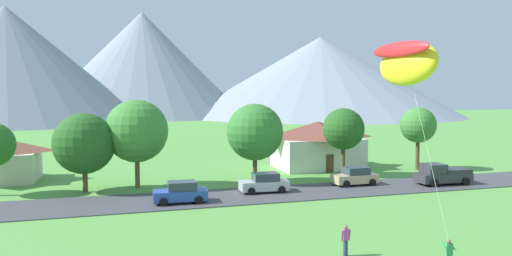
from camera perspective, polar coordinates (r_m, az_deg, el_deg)
name	(u,v)px	position (r m, az deg, el deg)	size (l,w,h in m)	color
road_strip	(234,196)	(39.75, -2.75, -8.33)	(160.00, 6.58, 0.08)	#424247
mountain_far_east_ridge	(7,64)	(163.37, -28.15, 6.89)	(83.21, 83.21, 35.40)	gray
mountain_west_ridge	(143,64)	(185.83, -13.67, 7.55)	(79.03, 79.03, 39.74)	gray
mountain_central_ridge	(320,77)	(185.02, 7.83, 6.25)	(107.12, 107.12, 30.70)	gray
house_left_center	(317,144)	(54.94, 7.52, -1.93)	(10.19, 7.21, 5.45)	silver
tree_near_left	(418,125)	(56.22, 19.19, 0.32)	(4.06, 4.06, 7.14)	brown
tree_left_of_center	(84,144)	(43.57, -20.25, -1.79)	(5.36, 5.36, 7.00)	brown
tree_center	(343,129)	(49.63, 10.63, -0.13)	(4.35, 4.35, 7.18)	brown
tree_near_right	(137,131)	(44.07, -14.37, -0.37)	(5.76, 5.76, 8.15)	brown
tree_far_right	(255,132)	(44.78, -0.13, -0.51)	(5.46, 5.46, 7.73)	brown
parked_car_tan_west_end	(355,176)	(45.28, 12.01, -5.81)	(4.22, 2.11, 1.68)	tan
parked_car_blue_mid_west	(181,193)	(37.68, -9.18, -7.80)	(4.26, 2.20, 1.68)	#2847A8
parked_car_silver_east_end	(264,183)	(41.10, 1.02, -6.73)	(4.26, 2.20, 1.68)	#B7BCC1
pickup_truck_charcoal_west_side	(442,174)	(47.87, 21.75, -5.24)	(5.27, 2.48, 1.99)	#333338
kite_flyer_with_kite	(407,64)	(25.11, 17.97, 7.45)	(2.46, 4.52, 11.46)	#3D3D42
watcher_person	(346,240)	(26.05, 10.89, -13.28)	(0.56, 0.24, 1.68)	navy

